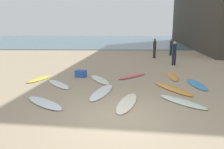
% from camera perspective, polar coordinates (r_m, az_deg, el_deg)
% --- Properties ---
extents(ground_plane, '(120.00, 120.00, 0.00)m').
position_cam_1_polar(ground_plane, '(7.15, 1.99, -11.04)').
color(ground_plane, tan).
extents(ocean_water, '(120.00, 40.00, 0.08)m').
position_cam_1_polar(ocean_water, '(46.60, 1.30, 8.98)').
color(ocean_water, slate).
rests_on(ocean_water, ground_plane).
extents(surfboard_0, '(1.72, 2.05, 0.07)m').
position_cam_1_polar(surfboard_0, '(11.19, -13.69, -2.46)').
color(surfboard_0, white).
rests_on(surfboard_0, ground_plane).
extents(surfboard_1, '(1.61, 2.48, 0.09)m').
position_cam_1_polar(surfboard_1, '(10.45, 15.50, -3.59)').
color(surfboard_1, gold).
rests_on(surfboard_1, ground_plane).
extents(surfboard_2, '(1.23, 2.64, 0.07)m').
position_cam_1_polar(surfboard_2, '(9.62, -2.66, -4.56)').
color(surfboard_2, white).
rests_on(surfboard_2, ground_plane).
extents(surfboard_3, '(1.49, 2.33, 0.08)m').
position_cam_1_polar(surfboard_3, '(11.81, -3.25, -1.33)').
color(surfboard_3, silver).
rests_on(surfboard_3, ground_plane).
extents(surfboard_4, '(1.12, 2.03, 0.07)m').
position_cam_1_polar(surfboard_4, '(12.65, -18.32, -1.04)').
color(surfboard_4, yellow).
rests_on(surfboard_4, ground_plane).
extents(surfboard_5, '(0.66, 2.28, 0.06)m').
position_cam_1_polar(surfboard_5, '(11.66, 21.14, -2.38)').
color(surfboard_5, '#4599DC').
rests_on(surfboard_5, ground_plane).
extents(surfboard_6, '(1.18, 2.44, 0.07)m').
position_cam_1_polar(surfboard_6, '(8.34, 3.93, -7.32)').
color(surfboard_6, '#EDE7C7').
rests_on(surfboard_6, ground_plane).
extents(surfboard_7, '(1.95, 1.94, 0.08)m').
position_cam_1_polar(surfboard_7, '(12.65, 5.32, -0.43)').
color(surfboard_7, '#DD5052').
rests_on(surfboard_7, ground_plane).
extents(surfboard_8, '(1.73, 1.97, 0.08)m').
position_cam_1_polar(surfboard_8, '(8.81, 17.79, -6.76)').
color(surfboard_8, white).
rests_on(surfboard_8, ground_plane).
extents(surfboard_9, '(0.74, 2.38, 0.08)m').
position_cam_1_polar(surfboard_9, '(13.06, 15.55, -0.44)').
color(surfboard_9, orange).
rests_on(surfboard_9, ground_plane).
extents(surfboard_10, '(1.99, 1.88, 0.09)m').
position_cam_1_polar(surfboard_10, '(8.65, -17.16, -7.04)').
color(surfboard_10, white).
rests_on(surfboard_10, ground_plane).
extents(beachgoer_near, '(0.37, 0.37, 1.76)m').
position_cam_1_polar(beachgoer_near, '(16.90, 15.90, 5.65)').
color(beachgoer_near, '#191E33').
rests_on(beachgoer_near, ground_plane).
extents(beachgoer_mid, '(0.35, 0.35, 1.77)m').
position_cam_1_polar(beachgoer_mid, '(20.35, 11.02, 6.98)').
color(beachgoer_mid, black).
rests_on(beachgoer_mid, ground_plane).
extents(beachgoer_far, '(0.40, 0.40, 1.62)m').
position_cam_1_polar(beachgoer_far, '(22.61, 15.10, 7.06)').
color(beachgoer_far, '#1E3342').
rests_on(beachgoer_far, ground_plane).
extents(beach_cooler, '(0.68, 0.60, 0.40)m').
position_cam_1_polar(beach_cooler, '(12.66, -8.11, 0.24)').
color(beach_cooler, '#2D56B2').
rests_on(beach_cooler, ground_plane).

